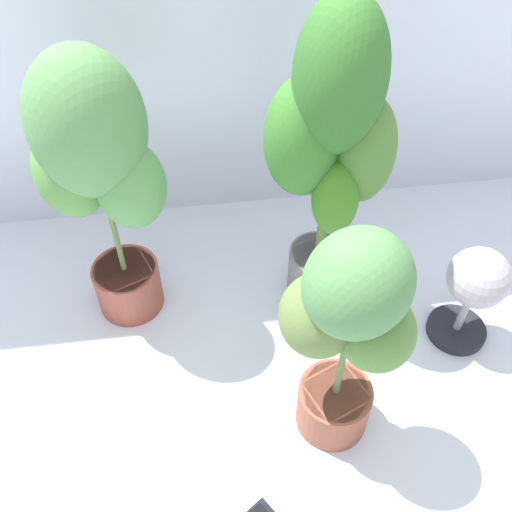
% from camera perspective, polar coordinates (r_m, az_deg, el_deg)
% --- Properties ---
extents(ground_plane, '(8.00, 8.00, 0.00)m').
position_cam_1_polar(ground_plane, '(1.69, -1.73, -14.63)').
color(ground_plane, silver).
rests_on(ground_plane, ground).
extents(potted_plant_back_left, '(0.40, 0.32, 0.89)m').
position_cam_1_polar(potted_plant_back_left, '(1.55, -15.26, 8.24)').
color(potted_plant_back_left, '#964B3C').
rests_on(potted_plant_back_left, ground).
extents(potted_plant_front_right, '(0.33, 0.28, 0.72)m').
position_cam_1_polar(potted_plant_front_right, '(1.32, 8.95, -6.95)').
color(potted_plant_front_right, '#99513C').
rests_on(potted_plant_front_right, ground).
extents(potted_plant_back_right, '(0.40, 0.30, 0.99)m').
position_cam_1_polar(potted_plant_back_right, '(1.51, 7.31, 11.00)').
color(potted_plant_back_right, slate).
rests_on(potted_plant_back_right, ground).
extents(floor_fan, '(0.20, 0.20, 0.35)m').
position_cam_1_polar(floor_fan, '(1.76, 20.73, -2.71)').
color(floor_fan, black).
rests_on(floor_fan, ground).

